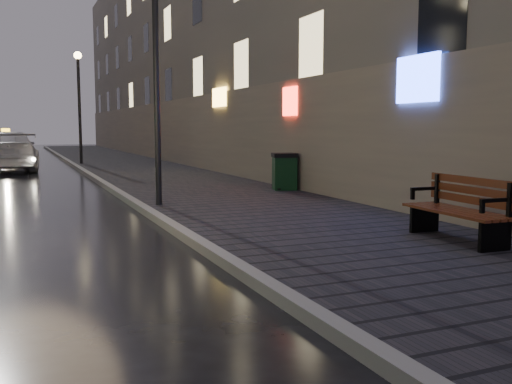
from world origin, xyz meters
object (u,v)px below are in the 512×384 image
(car_far, at_px, (3,145))
(bench, at_px, (461,209))
(lamp_far, at_px, (79,93))
(taxi_mid, at_px, (7,151))
(lamp_near, at_px, (156,53))
(trash_bin, at_px, (284,171))

(car_far, bearing_deg, bench, 94.98)
(lamp_far, bearing_deg, taxi_mid, -153.86)
(lamp_far, xyz_separation_m, bench, (3.30, -21.82, -2.85))
(bench, xyz_separation_m, taxi_mid, (-6.55, 20.22, 0.21))
(lamp_near, distance_m, lamp_far, 16.00)
(lamp_far, bearing_deg, trash_bin, -74.54)
(lamp_near, distance_m, car_far, 30.66)
(taxi_mid, bearing_deg, bench, 105.84)
(bench, relative_size, taxi_mid, 0.33)
(lamp_far, relative_size, taxi_mid, 0.91)
(lamp_near, relative_size, taxi_mid, 0.91)
(taxi_mid, height_order, car_far, taxi_mid)
(lamp_near, bearing_deg, car_far, 96.94)
(lamp_near, relative_size, bench, 2.72)
(trash_bin, relative_size, car_far, 0.26)
(taxi_mid, relative_size, car_far, 1.50)
(trash_bin, bearing_deg, taxi_mid, 136.13)
(bench, xyz_separation_m, car_far, (-6.99, 36.13, 0.02))
(lamp_far, height_order, bench, lamp_far)
(trash_bin, xyz_separation_m, car_far, (-7.64, 28.59, -0.00))
(bench, distance_m, car_far, 36.80)
(bench, distance_m, trash_bin, 7.56)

